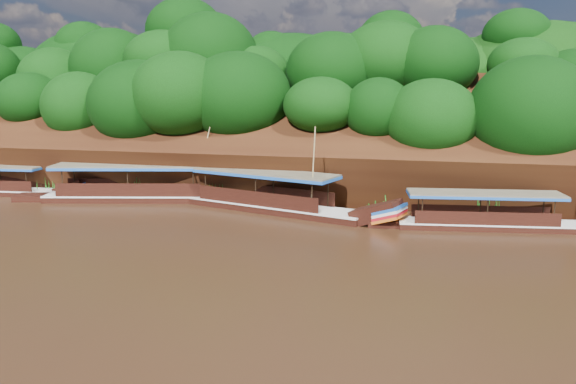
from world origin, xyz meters
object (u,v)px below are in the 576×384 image
at_px(boat_0, 507,221).
at_px(boat_1, 285,204).
at_px(boat_2, 157,193).
at_px(boat_3, 9,188).

height_order(boat_0, boat_1, boat_1).
height_order(boat_1, boat_2, boat_1).
xyz_separation_m(boat_0, boat_3, (-36.77, 2.01, 0.02)).
distance_m(boat_0, boat_2, 24.41).
xyz_separation_m(boat_0, boat_1, (-13.97, 1.00, 0.12)).
height_order(boat_1, boat_3, boat_1).
height_order(boat_0, boat_3, boat_0).
bearing_deg(boat_0, boat_3, 168.64).
bearing_deg(boat_1, boat_0, 12.91).
distance_m(boat_1, boat_3, 22.82).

